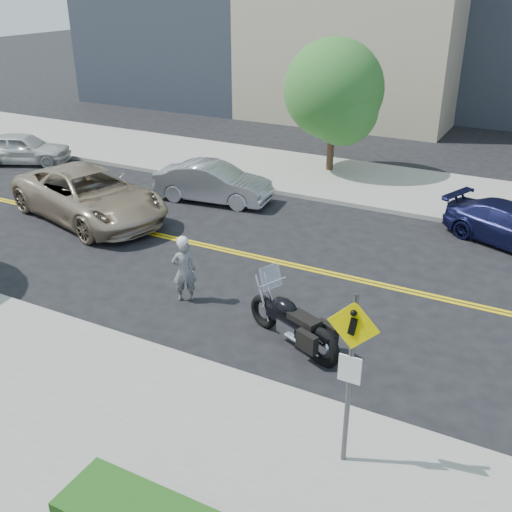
{
  "coord_description": "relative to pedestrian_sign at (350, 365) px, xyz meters",
  "views": [
    {
      "loc": [
        6.34,
        -13.36,
        7.14
      ],
      "look_at": [
        0.48,
        -2.2,
        1.2
      ],
      "focal_mm": 42.0,
      "sensor_mm": 36.0,
      "label": 1
    }
  ],
  "objects": [
    {
      "name": "suv",
      "position": [
        -10.94,
        6.43,
        -1.15
      ],
      "size": [
        6.31,
        4.12,
        1.61
      ],
      "primitive_type": "imported",
      "rotation": [
        0.0,
        0.0,
        1.3
      ],
      "color": "tan",
      "rests_on": "ground"
    },
    {
      "name": "motorcycle",
      "position": [
        -2.18,
        2.84,
        -1.18
      ],
      "size": [
        2.67,
        1.71,
        1.56
      ],
      "primitive_type": null,
      "rotation": [
        0.0,
        0.0,
        -0.4
      ],
      "color": "black",
      "rests_on": "ground"
    },
    {
      "name": "tree_far_a",
      "position": [
        -5.93,
        14.59,
        1.29
      ],
      "size": [
        3.76,
        3.76,
        5.14
      ],
      "rotation": [
        0.0,
        0.0,
        -0.26
      ],
      "color": "#382619",
      "rests_on": "ground"
    },
    {
      "name": "parked_car_white",
      "position": [
        -17.67,
        9.95,
        -1.32
      ],
      "size": [
        4.06,
        2.94,
        1.29
      ],
      "primitive_type": "imported",
      "rotation": [
        0.0,
        0.0,
        2.0
      ],
      "color": "silver",
      "rests_on": "ground"
    },
    {
      "name": "ground_plane",
      "position": [
        -4.2,
        6.31,
        -1.96
      ],
      "size": [
        120.0,
        120.0,
        0.0
      ],
      "primitive_type": "plane",
      "color": "black",
      "rests_on": "ground"
    },
    {
      "name": "motorcyclist",
      "position": [
        -5.27,
        3.39,
        -1.13
      ],
      "size": [
        0.68,
        0.64,
        1.67
      ],
      "rotation": [
        0.0,
        0.0,
        3.77
      ],
      "color": "silver",
      "rests_on": "ground"
    },
    {
      "name": "sidewalk_near",
      "position": [
        -4.2,
        -1.19,
        -1.89
      ],
      "size": [
        60.0,
        5.0,
        0.15
      ],
      "primitive_type": "cube",
      "color": "#9E9B91",
      "rests_on": "ground_plane"
    },
    {
      "name": "sidewalk_far",
      "position": [
        -4.2,
        13.81,
        -1.89
      ],
      "size": [
        60.0,
        5.0,
        0.15
      ],
      "primitive_type": "cube",
      "color": "#9E9B91",
      "rests_on": "ground_plane"
    },
    {
      "name": "pedestrian_sign",
      "position": [
        0.0,
        0.0,
        0.0
      ],
      "size": [
        0.78,
        0.08,
        3.0
      ],
      "color": "#4C4C51",
      "rests_on": "sidewalk_near"
    },
    {
      "name": "parked_car_silver",
      "position": [
        -8.3,
        9.69,
        -1.3
      ],
      "size": [
        4.18,
        1.89,
        1.33
      ],
      "primitive_type": "imported",
      "rotation": [
        0.0,
        0.0,
        1.69
      ],
      "color": "#A1A3A8",
      "rests_on": "ground"
    }
  ]
}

